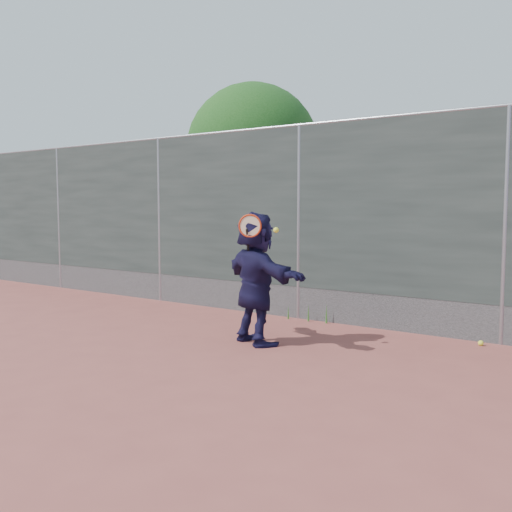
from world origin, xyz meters
The scene contains 7 objects.
ground centered at (0.00, 0.00, 0.00)m, with size 80.00×80.00×0.00m, color #9E4C42.
player centered at (0.40, 1.76, 0.85)m, with size 1.57×0.50×1.69m, color #181539.
ball_ground centered at (2.81, 3.28, 0.03)m, with size 0.07×0.07×0.07m, color #F0F436.
fence centered at (0.00, 3.50, 1.58)m, with size 20.00×0.06×3.03m.
swing_action centered at (0.48, 1.57, 1.49)m, with size 0.50×0.20×0.51m.
tree_left centered at (-2.85, 6.55, 2.94)m, with size 3.15×3.00×4.53m.
weed_clump centered at (0.29, 3.38, 0.13)m, with size 0.68×0.07×0.30m.
Camera 1 is at (4.53, -4.14, 1.75)m, focal length 40.00 mm.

